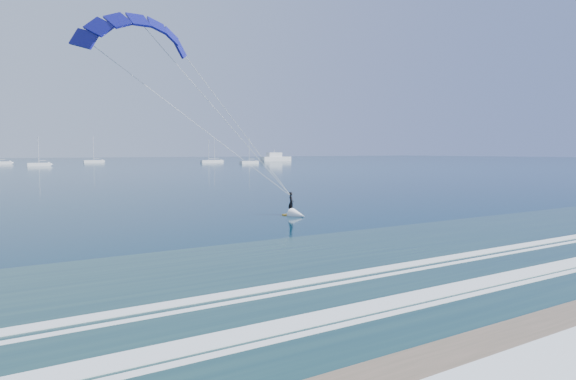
% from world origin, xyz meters
% --- Properties ---
extents(kitesurfer_rig, '(19.98, 8.21, 14.49)m').
position_xyz_m(kitesurfer_rig, '(-1.82, 25.60, 7.40)').
color(kitesurfer_rig, yellow).
rests_on(kitesurfer_rig, ground).
extents(motor_yacht, '(16.74, 4.46, 6.69)m').
position_xyz_m(motor_yacht, '(125.18, 227.32, 1.82)').
color(motor_yacht, silver).
rests_on(motor_yacht, ground).
extents(sailboat_3, '(7.66, 2.40, 10.77)m').
position_xyz_m(sailboat_3, '(6.43, 195.93, 0.68)').
color(sailboat_3, silver).
rests_on(sailboat_3, ground).
extents(sailboat_4, '(9.10, 2.40, 12.33)m').
position_xyz_m(sailboat_4, '(35.54, 244.03, 0.69)').
color(sailboat_4, silver).
rests_on(sailboat_4, ground).
extents(sailboat_5, '(8.43, 2.40, 11.55)m').
position_xyz_m(sailboat_5, '(85.12, 217.74, 0.68)').
color(sailboat_5, silver).
rests_on(sailboat_5, ground).
extents(sailboat_6, '(8.17, 2.40, 11.14)m').
position_xyz_m(sailboat_6, '(87.69, 187.63, 0.68)').
color(sailboat_6, silver).
rests_on(sailboat_6, ground).
extents(sailboat_7, '(7.55, 2.40, 11.06)m').
position_xyz_m(sailboat_7, '(79.93, 212.55, 0.68)').
color(sailboat_7, silver).
rests_on(sailboat_7, ground).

